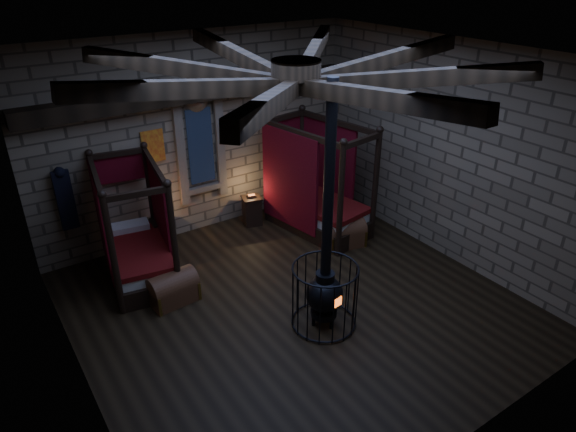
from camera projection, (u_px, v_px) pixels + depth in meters
room at (292, 89)px, 7.33m from camera, size 7.02×7.02×4.29m
bed_left at (138, 250)px, 9.59m from camera, size 1.43×2.24×2.19m
bed_right at (315, 203)px, 11.26m from camera, size 1.54×2.43×2.37m
trunk_left at (173, 289)px, 8.95m from camera, size 0.85×0.58×0.60m
trunk_right at (344, 234)px, 10.68m from camera, size 0.91×0.67×0.60m
nightstand_left at (163, 234)px, 10.49m from camera, size 0.46×0.44×0.83m
nightstand_right at (252, 210)px, 11.50m from camera, size 0.50×0.48×0.72m
stove at (325, 291)px, 8.23m from camera, size 1.07×1.07×4.05m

